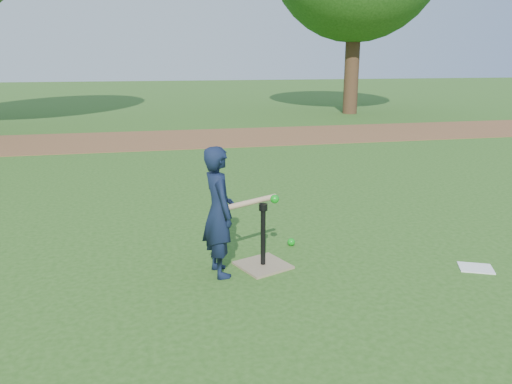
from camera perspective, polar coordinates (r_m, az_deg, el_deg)
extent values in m
plane|color=#285116|center=(5.07, -4.25, -7.08)|extent=(80.00, 80.00, 0.00)
cube|color=brown|center=(12.31, -9.52, 5.99)|extent=(24.00, 3.00, 0.01)
imported|color=black|center=(4.43, -4.29, -2.27)|extent=(0.35, 0.47, 1.18)
sphere|color=#0D9916|center=(5.27, 4.05, -5.72)|extent=(0.08, 0.08, 0.08)
cube|color=white|center=(5.15, 23.83, -7.94)|extent=(0.37, 0.33, 0.01)
cube|color=#917B5C|center=(4.77, 0.80, -8.36)|extent=(0.56, 0.56, 0.02)
cylinder|color=black|center=(4.66, 0.82, -5.10)|extent=(0.05, 0.05, 0.55)
cylinder|color=black|center=(4.57, 0.83, -1.74)|extent=(0.08, 0.08, 0.06)
cylinder|color=tan|center=(4.51, -0.59, -1.18)|extent=(0.55, 0.33, 0.05)
sphere|color=tan|center=(4.42, -4.29, -1.56)|extent=(0.06, 0.06, 0.06)
sphere|color=#0D9916|center=(4.47, 2.16, -0.79)|extent=(0.08, 0.08, 0.08)
cylinder|color=#382316|center=(18.12, 10.91, 14.20)|extent=(0.50, 0.50, 3.42)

